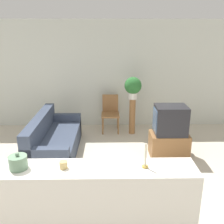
# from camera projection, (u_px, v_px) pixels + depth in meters

# --- Properties ---
(ground_plane) EXTENTS (14.00, 14.00, 0.00)m
(ground_plane) POSITION_uv_depth(u_px,v_px,m) (82.00, 210.00, 3.52)
(ground_plane) COLOR beige
(wall_back) EXTENTS (9.00, 0.06, 2.70)m
(wall_back) POSITION_uv_depth(u_px,v_px,m) (93.00, 75.00, 6.38)
(wall_back) COLOR silver
(wall_back) RESTS_ON ground_plane
(couch) EXTENTS (0.82, 1.95, 0.80)m
(couch) POSITION_uv_depth(u_px,v_px,m) (54.00, 141.00, 5.08)
(couch) COLOR #384256
(couch) RESTS_ON ground_plane
(tv_stand) EXTENTS (0.75, 0.50, 0.48)m
(tv_stand) POSITION_uv_depth(u_px,v_px,m) (169.00, 144.00, 5.02)
(tv_stand) COLOR olive
(tv_stand) RESTS_ON ground_plane
(television) EXTENTS (0.62, 0.47, 0.57)m
(television) POSITION_uv_depth(u_px,v_px,m) (170.00, 120.00, 4.86)
(television) COLOR #232328
(television) RESTS_ON tv_stand
(wooden_chair) EXTENTS (0.44, 0.44, 0.91)m
(wooden_chair) POSITION_uv_depth(u_px,v_px,m) (110.00, 111.00, 6.24)
(wooden_chair) COLOR olive
(wooden_chair) RESTS_ON ground_plane
(plant_stand) EXTENTS (0.15, 0.15, 0.88)m
(plant_stand) POSITION_uv_depth(u_px,v_px,m) (132.00, 116.00, 6.07)
(plant_stand) COLOR olive
(plant_stand) RESTS_ON ground_plane
(potted_plant) EXTENTS (0.40, 0.40, 0.52)m
(potted_plant) POSITION_uv_depth(u_px,v_px,m) (133.00, 86.00, 5.84)
(potted_plant) COLOR white
(potted_plant) RESTS_ON plant_stand
(foreground_counter) EXTENTS (2.73, 0.44, 0.97)m
(foreground_counter) POSITION_uv_depth(u_px,v_px,m) (76.00, 205.00, 2.89)
(foreground_counter) COLOR white
(foreground_counter) RESTS_ON ground_plane
(decorative_bowl) EXTENTS (0.20, 0.20, 0.19)m
(decorative_bowl) POSITION_uv_depth(u_px,v_px,m) (18.00, 162.00, 2.71)
(decorative_bowl) COLOR gray
(decorative_bowl) RESTS_ON foreground_counter
(candle_jar) EXTENTS (0.09, 0.09, 0.08)m
(candle_jar) POSITION_uv_depth(u_px,v_px,m) (63.00, 165.00, 2.73)
(candle_jar) COLOR tan
(candle_jar) RESTS_ON foreground_counter
(candlestick) EXTENTS (0.07, 0.07, 0.29)m
(candlestick) POSITION_uv_depth(u_px,v_px,m) (145.00, 160.00, 2.72)
(candlestick) COLOR #B7933D
(candlestick) RESTS_ON foreground_counter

